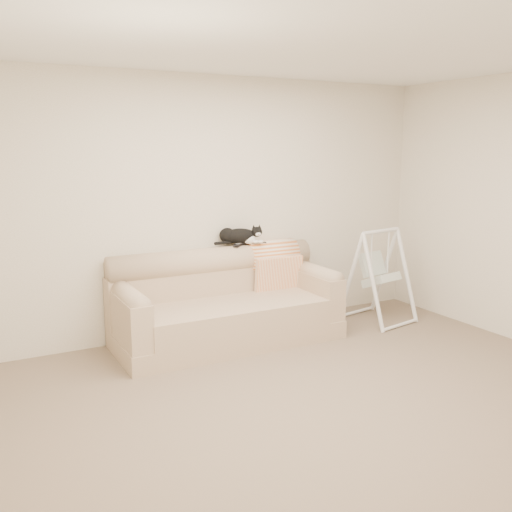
{
  "coord_description": "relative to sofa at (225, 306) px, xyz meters",
  "views": [
    {
      "loc": [
        -2.35,
        -3.33,
        1.9
      ],
      "look_at": [
        0.11,
        1.27,
        0.9
      ],
      "focal_mm": 40.0,
      "sensor_mm": 36.0,
      "label": 1
    }
  ],
  "objects": [
    {
      "name": "room_shell",
      "position": [
        0.05,
        -1.62,
        1.18
      ],
      "size": [
        5.04,
        4.04,
        2.6
      ],
      "color": "beige",
      "rests_on": "ground"
    },
    {
      "name": "sofa",
      "position": [
        0.0,
        0.0,
        0.0
      ],
      "size": [
        2.2,
        0.93,
        0.9
      ],
      "color": "#BDA693",
      "rests_on": "ground"
    },
    {
      "name": "remote_a",
      "position": [
        0.29,
        0.24,
        0.56
      ],
      "size": [
        0.18,
        0.14,
        0.03
      ],
      "color": "black",
      "rests_on": "sofa"
    },
    {
      "name": "tuxedo_cat",
      "position": [
        0.3,
        0.26,
        0.65
      ],
      "size": [
        0.52,
        0.3,
        0.2
      ],
      "color": "black",
      "rests_on": "sofa"
    },
    {
      "name": "ground_plane",
      "position": [
        0.05,
        -1.62,
        -0.35
      ],
      "size": [
        5.0,
        5.0,
        0.0
      ],
      "primitive_type": "plane",
      "color": "#6C5B4D",
      "rests_on": "ground"
    },
    {
      "name": "throw_blanket",
      "position": [
        0.67,
        0.23,
        0.37
      ],
      "size": [
        0.54,
        0.38,
        0.58
      ],
      "color": "orange",
      "rests_on": "sofa"
    },
    {
      "name": "remote_b",
      "position": [
        0.5,
        0.23,
        0.56
      ],
      "size": [
        0.18,
        0.08,
        0.02
      ],
      "color": "black",
      "rests_on": "sofa"
    },
    {
      "name": "baby_swing",
      "position": [
        1.77,
        -0.2,
        0.16
      ],
      "size": [
        0.74,
        0.77,
        1.03
      ],
      "color": "white",
      "rests_on": "ground"
    }
  ]
}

